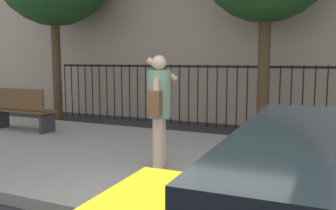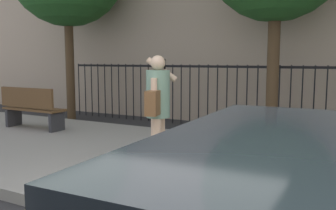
{
  "view_description": "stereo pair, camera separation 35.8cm",
  "coord_description": "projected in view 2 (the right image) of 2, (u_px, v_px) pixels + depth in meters",
  "views": [
    {
      "loc": [
        1.62,
        -2.99,
        1.72
      ],
      "look_at": [
        -0.71,
        2.01,
        1.04
      ],
      "focal_mm": 39.29,
      "sensor_mm": 36.0,
      "label": 1
    },
    {
      "loc": [
        1.94,
        -2.83,
        1.72
      ],
      "look_at": [
        -0.71,
        2.01,
        1.04
      ],
      "focal_mm": 39.29,
      "sensor_mm": 36.0,
      "label": 2
    }
  ],
  "objects": [
    {
      "name": "pedestrian_on_phone",
      "position": [
        158.0,
        104.0,
        5.27
      ],
      "size": [
        0.5,
        0.7,
        1.63
      ],
      "color": "beige",
      "rests_on": "sidewalk"
    },
    {
      "name": "iron_fence",
      "position": [
        274.0,
        90.0,
        8.61
      ],
      "size": [
        12.03,
        0.04,
        1.6
      ],
      "color": "black",
      "rests_on": "ground"
    },
    {
      "name": "street_bench",
      "position": [
        31.0,
        107.0,
        8.33
      ],
      "size": [
        1.6,
        0.45,
        0.95
      ],
      "color": "brown",
      "rests_on": "sidewalk"
    },
    {
      "name": "sidewalk",
      "position": [
        215.0,
        170.0,
        5.5
      ],
      "size": [
        28.0,
        4.4,
        0.15
      ],
      "primitive_type": "cube",
      "color": "gray",
      "rests_on": "ground"
    }
  ]
}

